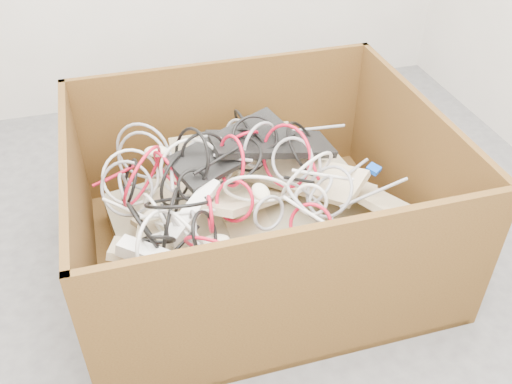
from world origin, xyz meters
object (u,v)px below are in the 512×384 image
object	(u,v)px
power_strip_left	(192,211)
power_strip_right	(165,261)
cardboard_box	(253,228)
vga_plug	(374,169)

from	to	relation	value
power_strip_left	power_strip_right	bearing A→B (deg)	-164.49
cardboard_box	vga_plug	xyz separation A→B (m)	(0.45, -0.05, 0.22)
cardboard_box	power_strip_left	distance (m)	0.33
cardboard_box	power_strip_left	size ratio (longest dim) A/B	4.61
cardboard_box	power_strip_left	bearing A→B (deg)	-158.87
power_strip_right	vga_plug	world-z (taller)	power_strip_right
power_strip_left	power_strip_right	size ratio (longest dim) A/B	0.92
vga_plug	power_strip_right	bearing A→B (deg)	-108.97
power_strip_right	vga_plug	xyz separation A→B (m)	(0.81, 0.24, 0.02)
cardboard_box	vga_plug	size ratio (longest dim) A/B	28.29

